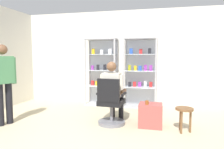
{
  "coord_description": "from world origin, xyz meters",
  "views": [
    {
      "loc": [
        1.07,
        -2.84,
        1.39
      ],
      "look_at": [
        0.06,
        1.43,
        1.0
      ],
      "focal_mm": 32.42,
      "sensor_mm": 36.0,
      "label": 1
    }
  ],
  "objects_px": {
    "storage_crate": "(151,115)",
    "standing_customer": "(4,79)",
    "office_chair": "(111,106)",
    "display_cabinet_left": "(102,71)",
    "display_cabinet_right": "(140,72)",
    "seated_shopkeeper": "(113,89)",
    "tea_glass": "(147,102)",
    "wooden_stool": "(184,113)"
  },
  "relations": [
    {
      "from": "office_chair",
      "to": "tea_glass",
      "type": "relative_size",
      "value": 11.8
    },
    {
      "from": "storage_crate",
      "to": "seated_shopkeeper",
      "type": "bearing_deg",
      "value": 174.86
    },
    {
      "from": "office_chair",
      "to": "standing_customer",
      "type": "distance_m",
      "value": 2.23
    },
    {
      "from": "storage_crate",
      "to": "standing_customer",
      "type": "bearing_deg",
      "value": -168.91
    },
    {
      "from": "seated_shopkeeper",
      "to": "storage_crate",
      "type": "relative_size",
      "value": 2.83
    },
    {
      "from": "seated_shopkeeper",
      "to": "standing_customer",
      "type": "xyz_separation_m",
      "value": [
        -2.12,
        -0.64,
        0.22
      ]
    },
    {
      "from": "wooden_stool",
      "to": "display_cabinet_right",
      "type": "bearing_deg",
      "value": 118.98
    },
    {
      "from": "storage_crate",
      "to": "standing_customer",
      "type": "xyz_separation_m",
      "value": [
        -2.9,
        -0.57,
        0.71
      ]
    },
    {
      "from": "standing_customer",
      "to": "tea_glass",
      "type": "bearing_deg",
      "value": 9.98
    },
    {
      "from": "display_cabinet_right",
      "to": "office_chair",
      "type": "distance_m",
      "value": 1.83
    },
    {
      "from": "standing_customer",
      "to": "storage_crate",
      "type": "bearing_deg",
      "value": 11.09
    },
    {
      "from": "display_cabinet_left",
      "to": "office_chair",
      "type": "relative_size",
      "value": 1.98
    },
    {
      "from": "office_chair",
      "to": "wooden_stool",
      "type": "bearing_deg",
      "value": -2.89
    },
    {
      "from": "tea_glass",
      "to": "display_cabinet_right",
      "type": "bearing_deg",
      "value": 99.9
    },
    {
      "from": "display_cabinet_right",
      "to": "wooden_stool",
      "type": "xyz_separation_m",
      "value": [
        0.98,
        -1.76,
        -0.6
      ]
    },
    {
      "from": "display_cabinet_left",
      "to": "seated_shopkeeper",
      "type": "bearing_deg",
      "value": -66.09
    },
    {
      "from": "display_cabinet_left",
      "to": "display_cabinet_right",
      "type": "bearing_deg",
      "value": -0.01
    },
    {
      "from": "display_cabinet_right",
      "to": "tea_glass",
      "type": "distance_m",
      "value": 1.76
    },
    {
      "from": "office_chair",
      "to": "standing_customer",
      "type": "height_order",
      "value": "standing_customer"
    },
    {
      "from": "standing_customer",
      "to": "wooden_stool",
      "type": "distance_m",
      "value": 3.59
    },
    {
      "from": "standing_customer",
      "to": "display_cabinet_right",
      "type": "bearing_deg",
      "value": 40.42
    },
    {
      "from": "seated_shopkeeper",
      "to": "tea_glass",
      "type": "height_order",
      "value": "seated_shopkeeper"
    },
    {
      "from": "display_cabinet_left",
      "to": "office_chair",
      "type": "xyz_separation_m",
      "value": [
        0.67,
        -1.69,
        -0.57
      ]
    },
    {
      "from": "display_cabinet_right",
      "to": "storage_crate",
      "type": "distance_m",
      "value": 1.79
    },
    {
      "from": "office_chair",
      "to": "tea_glass",
      "type": "xyz_separation_m",
      "value": [
        0.72,
        0.02,
        0.1
      ]
    },
    {
      "from": "seated_shopkeeper",
      "to": "wooden_stool",
      "type": "bearing_deg",
      "value": -9.51
    },
    {
      "from": "display_cabinet_left",
      "to": "seated_shopkeeper",
      "type": "distance_m",
      "value": 1.69
    },
    {
      "from": "display_cabinet_right",
      "to": "standing_customer",
      "type": "height_order",
      "value": "display_cabinet_right"
    },
    {
      "from": "tea_glass",
      "to": "seated_shopkeeper",
      "type": "bearing_deg",
      "value": 168.84
    },
    {
      "from": "display_cabinet_right",
      "to": "standing_customer",
      "type": "bearing_deg",
      "value": -139.58
    },
    {
      "from": "storage_crate",
      "to": "tea_glass",
      "type": "distance_m",
      "value": 0.29
    },
    {
      "from": "storage_crate",
      "to": "standing_customer",
      "type": "relative_size",
      "value": 0.28
    },
    {
      "from": "display_cabinet_left",
      "to": "wooden_stool",
      "type": "distance_m",
      "value": 2.79
    },
    {
      "from": "seated_shopkeeper",
      "to": "office_chair",
      "type": "bearing_deg",
      "value": -93.67
    },
    {
      "from": "display_cabinet_left",
      "to": "wooden_stool",
      "type": "xyz_separation_m",
      "value": [
        2.08,
        -1.76,
        -0.6
      ]
    },
    {
      "from": "office_chair",
      "to": "tea_glass",
      "type": "height_order",
      "value": "office_chair"
    },
    {
      "from": "display_cabinet_left",
      "to": "display_cabinet_right",
      "type": "xyz_separation_m",
      "value": [
        1.1,
        -0.0,
        -0.0
      ]
    },
    {
      "from": "seated_shopkeeper",
      "to": "tea_glass",
      "type": "xyz_separation_m",
      "value": [
        0.71,
        -0.14,
        -0.22
      ]
    },
    {
      "from": "storage_crate",
      "to": "standing_customer",
      "type": "distance_m",
      "value": 3.04
    },
    {
      "from": "seated_shopkeeper",
      "to": "standing_customer",
      "type": "height_order",
      "value": "standing_customer"
    },
    {
      "from": "display_cabinet_left",
      "to": "display_cabinet_right",
      "type": "height_order",
      "value": "same"
    },
    {
      "from": "display_cabinet_left",
      "to": "display_cabinet_right",
      "type": "relative_size",
      "value": 1.0
    }
  ]
}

